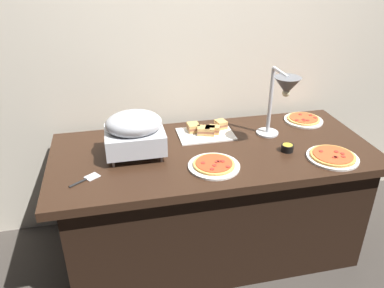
# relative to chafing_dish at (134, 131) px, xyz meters

# --- Properties ---
(ground_plane) EXTENTS (8.00, 8.00, 0.00)m
(ground_plane) POSITION_rel_chafing_dish_xyz_m (0.46, -0.03, -0.91)
(ground_plane) COLOR #38332D
(back_wall) EXTENTS (4.40, 0.04, 2.40)m
(back_wall) POSITION_rel_chafing_dish_xyz_m (0.46, 0.47, 0.29)
(back_wall) COLOR beige
(back_wall) RESTS_ON ground_plane
(buffet_table) EXTENTS (1.90, 0.84, 0.76)m
(buffet_table) POSITION_rel_chafing_dish_xyz_m (0.46, -0.03, -0.53)
(buffet_table) COLOR black
(buffet_table) RESTS_ON ground_plane
(chafing_dish) EXTENTS (0.33, 0.26, 0.27)m
(chafing_dish) POSITION_rel_chafing_dish_xyz_m (0.00, 0.00, 0.00)
(chafing_dish) COLOR #B7BABF
(chafing_dish) RESTS_ON buffet_table
(heat_lamp) EXTENTS (0.15, 0.34, 0.44)m
(heat_lamp) POSITION_rel_chafing_dish_xyz_m (0.85, -0.05, 0.19)
(heat_lamp) COLOR #B7BABF
(heat_lamp) RESTS_ON buffet_table
(pizza_plate_front) EXTENTS (0.28, 0.28, 0.03)m
(pizza_plate_front) POSITION_rel_chafing_dish_xyz_m (0.40, -0.23, -0.14)
(pizza_plate_front) COLOR white
(pizza_plate_front) RESTS_ON buffet_table
(pizza_plate_center) EXTENTS (0.29, 0.29, 0.03)m
(pizza_plate_center) POSITION_rel_chafing_dish_xyz_m (1.08, -0.28, -0.14)
(pizza_plate_center) COLOR white
(pizza_plate_center) RESTS_ON buffet_table
(pizza_plate_raised_stand) EXTENTS (0.26, 0.26, 0.03)m
(pizza_plate_raised_stand) POSITION_rel_chafing_dish_xyz_m (1.16, 0.23, -0.14)
(pizza_plate_raised_stand) COLOR white
(pizza_plate_raised_stand) RESTS_ON buffet_table
(sandwich_platter) EXTENTS (0.35, 0.24, 0.06)m
(sandwich_platter) POSITION_rel_chafing_dish_xyz_m (0.46, 0.18, -0.13)
(sandwich_platter) COLOR white
(sandwich_platter) RESTS_ON buffet_table
(sauce_cup_near) EXTENTS (0.07, 0.07, 0.04)m
(sauce_cup_near) POSITION_rel_chafing_dish_xyz_m (0.87, -0.14, -0.13)
(sauce_cup_near) COLOR black
(sauce_cup_near) RESTS_ON buffet_table
(sauce_cup_far) EXTENTS (0.06, 0.06, 0.04)m
(sauce_cup_far) POSITION_rel_chafing_dish_xyz_m (0.15, 0.27, -0.13)
(sauce_cup_far) COLOR black
(sauce_cup_far) RESTS_ON buffet_table
(serving_spatula) EXTENTS (0.16, 0.13, 0.01)m
(serving_spatula) POSITION_rel_chafing_dish_xyz_m (-0.28, -0.21, -0.15)
(serving_spatula) COLOR #B7BABF
(serving_spatula) RESTS_ON buffet_table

